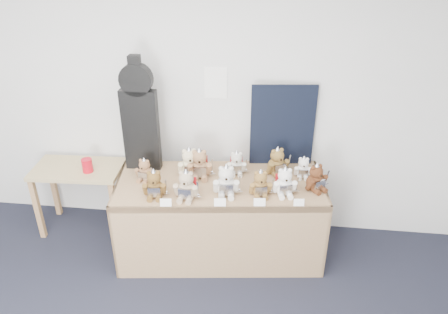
# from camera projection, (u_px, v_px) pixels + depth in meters

# --- Properties ---
(room_shell) EXTENTS (6.00, 6.00, 6.00)m
(room_shell) POSITION_uv_depth(u_px,v_px,m) (216.00, 83.00, 3.97)
(room_shell) COLOR white
(room_shell) RESTS_ON floor
(display_table) EXTENTS (1.93, 0.99, 0.77)m
(display_table) POSITION_uv_depth(u_px,v_px,m) (220.00, 202.00, 3.90)
(display_table) COLOR #926E4A
(display_table) RESTS_ON floor
(side_table) EXTENTS (0.87, 0.51, 0.71)m
(side_table) POSITION_uv_depth(u_px,v_px,m) (79.00, 178.00, 4.30)
(side_table) COLOR #978351
(side_table) RESTS_ON floor
(guitar_case) EXTENTS (0.33, 0.10, 1.07)m
(guitar_case) POSITION_uv_depth(u_px,v_px,m) (140.00, 116.00, 3.88)
(guitar_case) COLOR black
(guitar_case) RESTS_ON display_table
(navy_board) EXTENTS (0.59, 0.09, 0.79)m
(navy_board) POSITION_uv_depth(u_px,v_px,m) (282.00, 126.00, 4.00)
(navy_board) COLOR black
(navy_board) RESTS_ON display_table
(red_cup) EXTENTS (0.10, 0.10, 0.13)m
(red_cup) POSITION_uv_depth(u_px,v_px,m) (87.00, 165.00, 4.14)
(red_cup) COLOR red
(red_cup) RESTS_ON side_table
(teddy_front_far_left) EXTENTS (0.23, 0.20, 0.27)m
(teddy_front_far_left) POSITION_uv_depth(u_px,v_px,m) (154.00, 185.00, 3.64)
(teddy_front_far_left) COLOR brown
(teddy_front_far_left) RESTS_ON display_table
(teddy_front_left) EXTENTS (0.24, 0.20, 0.29)m
(teddy_front_left) POSITION_uv_depth(u_px,v_px,m) (186.00, 186.00, 3.61)
(teddy_front_left) COLOR tan
(teddy_front_left) RESTS_ON display_table
(teddy_front_centre) EXTENTS (0.25, 0.21, 0.31)m
(teddy_front_centre) POSITION_uv_depth(u_px,v_px,m) (226.00, 182.00, 3.66)
(teddy_front_centre) COLOR silver
(teddy_front_centre) RESTS_ON display_table
(teddy_front_right) EXTENTS (0.22, 0.19, 0.26)m
(teddy_front_right) POSITION_uv_depth(u_px,v_px,m) (260.00, 184.00, 3.66)
(teddy_front_right) COLOR brown
(teddy_front_right) RESTS_ON display_table
(teddy_front_far_right) EXTENTS (0.23, 0.21, 0.28)m
(teddy_front_far_right) POSITION_uv_depth(u_px,v_px,m) (285.00, 183.00, 3.67)
(teddy_front_far_right) COLOR white
(teddy_front_far_right) RESTS_ON display_table
(teddy_front_end) EXTENTS (0.22, 0.22, 0.27)m
(teddy_front_end) POSITION_uv_depth(u_px,v_px,m) (316.00, 178.00, 3.73)
(teddy_front_end) COLOR #56311D
(teddy_front_end) RESTS_ON display_table
(teddy_back_left) EXTENTS (0.25, 0.23, 0.30)m
(teddy_back_left) POSITION_uv_depth(u_px,v_px,m) (190.00, 163.00, 3.94)
(teddy_back_left) COLOR beige
(teddy_back_left) RESTS_ON display_table
(teddy_back_centre_left) EXTENTS (0.26, 0.22, 0.31)m
(teddy_back_centre_left) POSITION_uv_depth(u_px,v_px,m) (200.00, 165.00, 3.92)
(teddy_back_centre_left) COLOR #A57952
(teddy_back_centre_left) RESTS_ON display_table
(teddy_back_centre_right) EXTENTS (0.20, 0.17, 0.24)m
(teddy_back_centre_right) POSITION_uv_depth(u_px,v_px,m) (237.00, 164.00, 3.98)
(teddy_back_centre_right) COLOR white
(teddy_back_centre_right) RESTS_ON display_table
(teddy_back_right) EXTENTS (0.24, 0.23, 0.29)m
(teddy_back_right) POSITION_uv_depth(u_px,v_px,m) (277.00, 162.00, 3.96)
(teddy_back_right) COLOR olive
(teddy_back_right) RESTS_ON display_table
(teddy_back_end) EXTENTS (0.18, 0.14, 0.22)m
(teddy_back_end) POSITION_uv_depth(u_px,v_px,m) (303.00, 168.00, 3.93)
(teddy_back_end) COLOR white
(teddy_back_end) RESTS_ON display_table
(teddy_back_far_left) EXTENTS (0.19, 0.16, 0.23)m
(teddy_back_far_left) POSITION_uv_depth(u_px,v_px,m) (145.00, 170.00, 3.88)
(teddy_back_far_left) COLOR #8E6342
(teddy_back_far_left) RESTS_ON display_table
(entry_card_a) EXTENTS (0.10, 0.03, 0.07)m
(entry_card_a) POSITION_uv_depth(u_px,v_px,m) (166.00, 203.00, 3.54)
(entry_card_a) COLOR white
(entry_card_a) RESTS_ON display_table
(entry_card_b) EXTENTS (0.10, 0.03, 0.07)m
(entry_card_b) POSITION_uv_depth(u_px,v_px,m) (220.00, 202.00, 3.54)
(entry_card_b) COLOR white
(entry_card_b) RESTS_ON display_table
(entry_card_c) EXTENTS (0.10, 0.03, 0.07)m
(entry_card_c) POSITION_uv_depth(u_px,v_px,m) (260.00, 202.00, 3.54)
(entry_card_c) COLOR white
(entry_card_c) RESTS_ON display_table
(entry_card_d) EXTENTS (0.09, 0.03, 0.06)m
(entry_card_d) POSITION_uv_depth(u_px,v_px,m) (299.00, 202.00, 3.55)
(entry_card_d) COLOR white
(entry_card_d) RESTS_ON display_table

